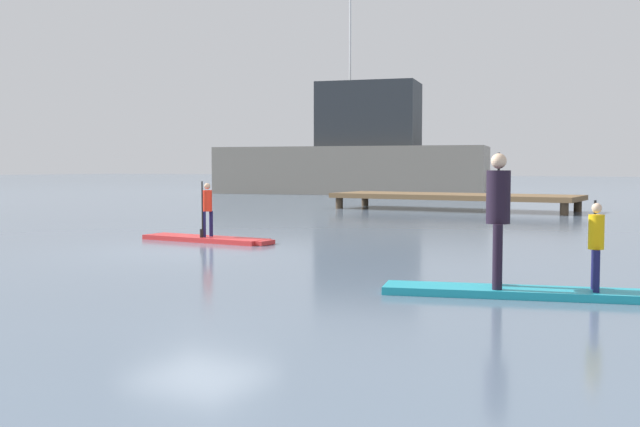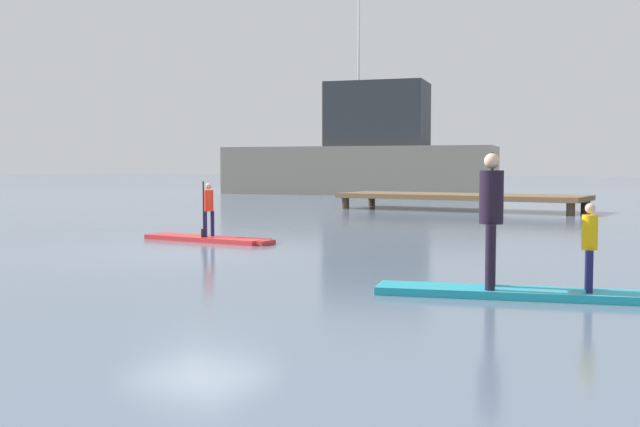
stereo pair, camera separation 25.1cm
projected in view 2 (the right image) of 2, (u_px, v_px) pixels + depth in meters
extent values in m
plane|color=slate|center=(200.00, 250.00, 14.65)|extent=(240.00, 240.00, 0.00)
cube|color=red|center=(206.00, 239.00, 16.48)|extent=(3.00, 0.77, 0.10)
cube|color=red|center=(264.00, 242.00, 15.67)|extent=(0.25, 0.50, 0.09)
cylinder|color=#19194C|center=(212.00, 224.00, 16.52)|extent=(0.08, 0.08, 0.55)
cylinder|color=#19194C|center=(205.00, 224.00, 16.32)|extent=(0.08, 0.08, 0.55)
cylinder|color=red|center=(209.00, 201.00, 16.39)|extent=(0.21, 0.21, 0.45)
sphere|color=tan|center=(208.00, 186.00, 16.37)|extent=(0.13, 0.13, 0.13)
cylinder|color=black|center=(203.00, 209.00, 16.26)|extent=(0.03, 0.03, 1.20)
cube|color=black|center=(204.00, 233.00, 16.29)|extent=(0.03, 0.14, 0.18)
cube|color=#1E9EB2|center=(511.00, 293.00, 9.42)|extent=(3.35, 1.53, 0.10)
cylinder|color=black|center=(491.00, 254.00, 9.62)|extent=(0.12, 0.12, 0.80)
cylinder|color=black|center=(490.00, 258.00, 9.29)|extent=(0.12, 0.12, 0.80)
cylinder|color=black|center=(491.00, 197.00, 9.41)|extent=(0.37, 0.37, 0.66)
sphere|color=beige|center=(492.00, 161.00, 9.38)|extent=(0.19, 0.19, 0.19)
cylinder|color=black|center=(492.00, 219.00, 9.64)|extent=(0.03, 0.03, 1.68)
cube|color=black|center=(491.00, 278.00, 9.68)|extent=(0.07, 0.14, 0.18)
cylinder|color=#19194C|center=(588.00, 270.00, 9.29)|extent=(0.08, 0.08, 0.51)
cylinder|color=#19194C|center=(590.00, 272.00, 9.07)|extent=(0.08, 0.08, 0.51)
cylinder|color=#F2B20C|center=(590.00, 232.00, 9.15)|extent=(0.23, 0.23, 0.42)
sphere|color=beige|center=(590.00, 208.00, 9.14)|extent=(0.12, 0.12, 0.12)
cylinder|color=black|center=(588.00, 245.00, 9.32)|extent=(0.03, 0.03, 1.09)
cube|color=black|center=(587.00, 282.00, 9.35)|extent=(0.07, 0.14, 0.18)
cube|color=#9E9384|center=(360.00, 170.00, 45.54)|extent=(16.62, 8.33, 2.78)
cube|color=#33383D|center=(377.00, 115.00, 45.01)|extent=(6.40, 4.61, 3.78)
cylinder|color=silver|center=(359.00, 34.00, 45.07)|extent=(0.12, 0.12, 5.80)
cube|color=brown|center=(460.00, 196.00, 28.08)|extent=(9.02, 2.84, 0.18)
cylinder|color=#473828|center=(345.00, 201.00, 29.26)|extent=(0.28, 0.28, 0.60)
cylinder|color=#473828|center=(372.00, 199.00, 31.19)|extent=(0.28, 0.28, 0.60)
cylinder|color=#473828|center=(571.00, 207.00, 25.00)|extent=(0.28, 0.28, 0.60)
cylinder|color=#473828|center=(585.00, 204.00, 26.93)|extent=(0.28, 0.28, 0.60)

